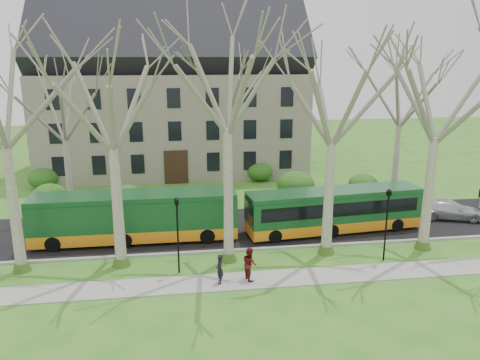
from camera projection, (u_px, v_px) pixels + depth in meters
name	position (u px, v px, depth m)	size (l,w,h in m)	color
ground	(280.00, 259.00, 27.82)	(120.00, 120.00, 0.00)	#387020
sidewalk	(291.00, 278.00, 25.42)	(70.00, 2.00, 0.06)	gray
road	(263.00, 226.00, 33.08)	(80.00, 8.00, 0.06)	black
curb	(275.00, 248.00, 29.24)	(80.00, 0.25, 0.14)	#A5A39E
building	(174.00, 92.00, 47.92)	(26.50, 12.20, 16.00)	gray
tree_row_verge	(282.00, 142.00, 26.31)	(49.00, 7.00, 14.00)	gray
tree_row_far	(235.00, 131.00, 36.63)	(33.00, 7.00, 12.00)	gray
lamp_row	(285.00, 224.00, 26.20)	(36.22, 0.22, 4.30)	black
hedges	(192.00, 184.00, 40.35)	(30.60, 8.60, 2.00)	#215919
bus_lead	(135.00, 216.00, 30.20)	(12.98, 2.71, 3.25)	#154A22
bus_follow	(334.00, 210.00, 31.84)	(12.00, 2.50, 3.00)	#154A22
sedan	(449.00, 209.00, 34.48)	(1.91, 4.70, 1.36)	silver
pedestrian_a	(220.00, 269.00, 24.59)	(0.59, 0.38, 1.61)	black
pedestrian_b	(250.00, 264.00, 24.99)	(0.87, 0.68, 1.80)	#5B1415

